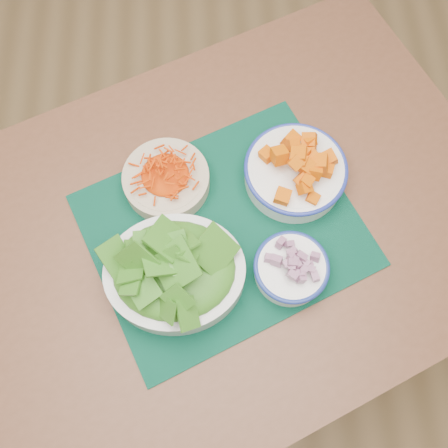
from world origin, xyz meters
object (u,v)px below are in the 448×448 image
lettuce_bowl (174,270)px  onion_bowl (291,268)px  carrot_bowl (166,178)px  table (206,249)px  squash_bowl (296,169)px  placemat (224,230)px

lettuce_bowl → onion_bowl: 0.22m
carrot_bowl → onion_bowl: size_ratio=1.15×
carrot_bowl → onion_bowl: onion_bowl is taller
table → carrot_bowl: 0.19m
table → lettuce_bowl: bearing=-146.4°
carrot_bowl → squash_bowl: squash_bowl is taller
squash_bowl → lettuce_bowl: (-0.24, -0.20, 0.01)m
carrot_bowl → squash_bowl: 0.26m
placemat → carrot_bowl: bearing=112.9°
placemat → squash_bowl: size_ratio=2.18×
table → placemat: bearing=-14.5°
onion_bowl → squash_bowl: bearing=82.1°
carrot_bowl → squash_bowl: (0.26, -0.00, 0.01)m
table → onion_bowl: size_ratio=9.38×
lettuce_bowl → onion_bowl: lettuce_bowl is taller
carrot_bowl → squash_bowl: size_ratio=0.76×
lettuce_bowl → onion_bowl: (0.22, -0.00, -0.02)m
placemat → squash_bowl: 0.19m
placemat → lettuce_bowl: size_ratio=1.93×
table → lettuce_bowl: size_ratio=5.50×
lettuce_bowl → table: bearing=55.9°
placemat → lettuce_bowl: lettuce_bowl is taller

